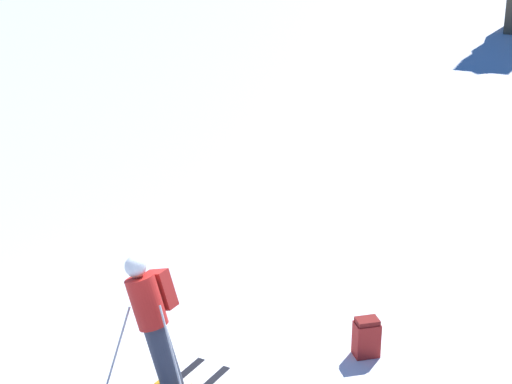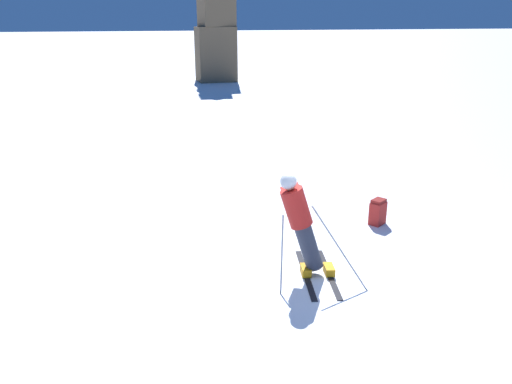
% 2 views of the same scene
% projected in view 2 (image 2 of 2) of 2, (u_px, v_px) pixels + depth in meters
% --- Properties ---
extents(ground_plane, '(300.00, 300.00, 0.00)m').
position_uv_depth(ground_plane, '(313.00, 275.00, 7.66)').
color(ground_plane, white).
extents(skier, '(1.26, 1.64, 1.67)m').
position_uv_depth(skier, '(300.00, 219.00, 7.39)').
color(skier, black).
rests_on(skier, ground).
extents(rock_pillar, '(2.29, 2.01, 9.19)m').
position_uv_depth(rock_pillar, '(215.00, 16.00, 29.72)').
color(rock_pillar, brown).
rests_on(rock_pillar, ground).
extents(spare_backpack, '(0.37, 0.35, 0.50)m').
position_uv_depth(spare_backpack, '(378.00, 212.00, 9.46)').
color(spare_backpack, '#AD231E').
rests_on(spare_backpack, ground).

